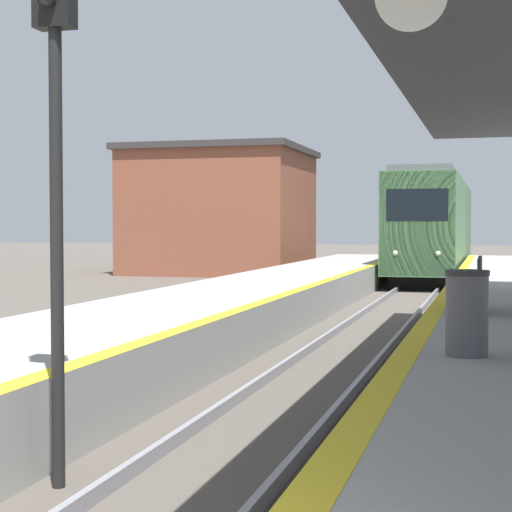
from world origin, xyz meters
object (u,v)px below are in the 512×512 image
signal_near (55,103)px  trash_bin (467,313)px  train (436,226)px  bench (472,282)px

signal_near → trash_bin: size_ratio=5.26×
train → trash_bin: 31.06m
train → signal_near: bearing=-92.1°
trash_bin → bench: bearing=90.6°
trash_bin → train: bearing=94.3°
train → bench: 25.88m
train → signal_near: signal_near is taller
bench → train: bearing=95.0°
train → trash_bin: (2.32, -30.96, -0.91)m
trash_bin → signal_near: bearing=-141.2°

